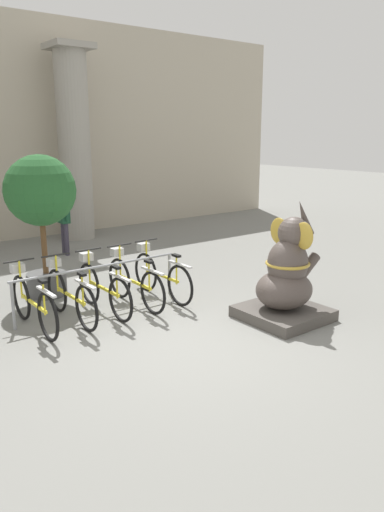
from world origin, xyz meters
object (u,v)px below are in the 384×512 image
at_px(bicycle_1, 70,295).
at_px(elephant_statue, 286,280).
at_px(potted_tree, 41,200).
at_px(bicycle_2, 103,288).
at_px(bicycle_0, 33,303).
at_px(bicycle_3, 134,282).
at_px(person_pedestrian, 64,216).
at_px(bicycle_4, 161,275).

relative_size(bicycle_1, elephant_statue, 0.94).
relative_size(bicycle_1, potted_tree, 0.71).
distance_m(elephant_statue, potted_tree, 4.47).
bearing_deg(elephant_statue, bicycle_2, 136.69).
xyz_separation_m(bicycle_1, bicycle_2, (0.59, 0.02, 0.00)).
height_order(bicycle_0, bicycle_3, same).
xyz_separation_m(bicycle_1, potted_tree, (0.20, 1.47, 1.34)).
distance_m(elephant_statue, person_pedestrian, 6.29).
relative_size(bicycle_0, bicycle_4, 1.00).
height_order(bicycle_2, person_pedestrian, person_pedestrian).
relative_size(bicycle_1, bicycle_3, 1.00).
height_order(bicycle_2, potted_tree, potted_tree).
height_order(bicycle_0, bicycle_4, same).
bearing_deg(bicycle_3, bicycle_2, 178.57).
height_order(bicycle_1, potted_tree, potted_tree).
xyz_separation_m(bicycle_1, person_pedestrian, (1.77, 4.18, 0.54)).
xyz_separation_m(bicycle_1, elephant_statue, (2.77, -2.02, 0.23)).
xyz_separation_m(person_pedestrian, potted_tree, (-1.57, -2.71, 0.80)).
bearing_deg(elephant_statue, bicycle_1, 143.81).
height_order(bicycle_3, elephant_statue, elephant_statue).
bearing_deg(bicycle_0, bicycle_1, -0.82).
bearing_deg(potted_tree, bicycle_0, -118.52).
relative_size(bicycle_4, potted_tree, 0.71).
distance_m(bicycle_1, person_pedestrian, 4.57).
bearing_deg(potted_tree, elephant_statue, -53.78).
height_order(bicycle_1, bicycle_4, same).
bearing_deg(person_pedestrian, bicycle_2, -105.78).
relative_size(bicycle_0, potted_tree, 0.71).
bearing_deg(person_pedestrian, elephant_statue, -80.88).
height_order(bicycle_1, person_pedestrian, person_pedestrian).
distance_m(bicycle_0, person_pedestrian, 4.83).
relative_size(person_pedestrian, potted_tree, 0.63).
distance_m(bicycle_0, elephant_statue, 3.93).
bearing_deg(bicycle_4, potted_tree, 138.18).
height_order(bicycle_2, bicycle_3, same).
xyz_separation_m(bicycle_4, person_pedestrian, (-0.01, 4.12, 0.54)).
distance_m(bicycle_3, bicycle_4, 0.60).
xyz_separation_m(bicycle_4, elephant_statue, (0.99, -2.09, 0.23)).
bearing_deg(bicycle_1, elephant_statue, -36.19).
distance_m(bicycle_3, elephant_statue, 2.58).
height_order(bicycle_4, elephant_statue, elephant_statue).
bearing_deg(bicycle_0, person_pedestrian, 60.49).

